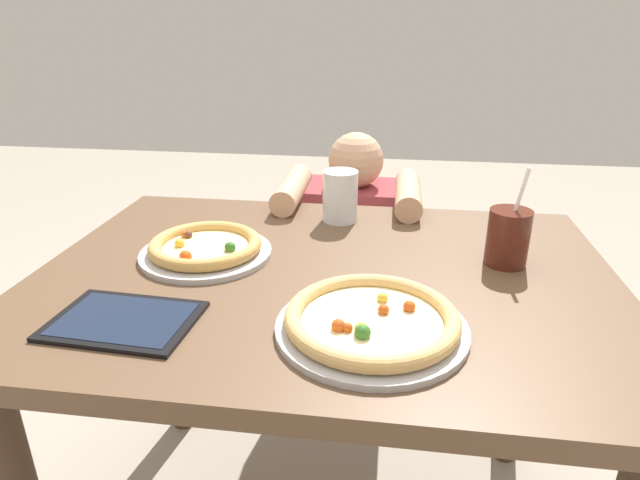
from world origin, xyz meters
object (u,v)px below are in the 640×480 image
object	(u,v)px
diner_seated	(353,276)
tablet	(124,321)
water_cup_clear	(341,196)
pizza_near	(372,321)
drink_cup_colored	(508,237)
pizza_far	(206,248)

from	to	relation	value
diner_seated	tablet	bearing A→B (deg)	-109.67
water_cup_clear	pizza_near	bearing A→B (deg)	-78.53
drink_cup_colored	tablet	bearing A→B (deg)	-153.88
water_cup_clear	tablet	world-z (taller)	water_cup_clear
tablet	drink_cup_colored	bearing A→B (deg)	26.12
pizza_far	drink_cup_colored	distance (m)	0.64
pizza_near	pizza_far	distance (m)	0.45
pizza_near	diner_seated	bearing A→B (deg)	96.19
tablet	diner_seated	world-z (taller)	diner_seated
water_cup_clear	pizza_far	bearing A→B (deg)	-135.88
pizza_far	water_cup_clear	distance (m)	0.37
pizza_far	diner_seated	distance (m)	0.76
pizza_far	diner_seated	xyz separation A→B (m)	(0.28, 0.62, -0.35)
pizza_near	tablet	size ratio (longest dim) A/B	1.28
pizza_near	diner_seated	distance (m)	0.94
pizza_far	drink_cup_colored	xyz separation A→B (m)	(0.64, 0.05, 0.04)
pizza_near	pizza_far	world-z (taller)	same
pizza_far	tablet	xyz separation A→B (m)	(-0.05, -0.29, -0.01)
pizza_near	water_cup_clear	xyz separation A→B (m)	(-0.10, 0.51, 0.05)
tablet	pizza_near	bearing A→B (deg)	4.34
tablet	diner_seated	distance (m)	1.02
water_cup_clear	diner_seated	size ratio (longest dim) A/B	0.14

